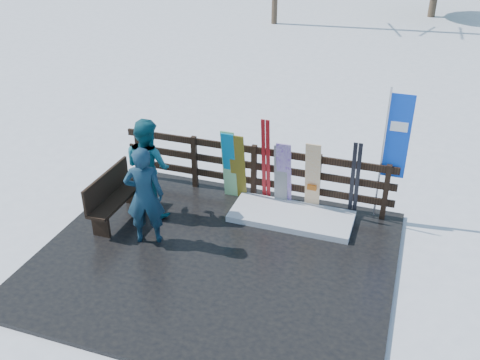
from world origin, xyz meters
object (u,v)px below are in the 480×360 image
at_px(snowboard_0, 230,166).
at_px(rental_flag, 394,141).
at_px(snowboard_1, 229,165).
at_px(snowboard_4, 281,176).
at_px(person_front, 144,196).
at_px(person_back, 148,167).
at_px(snowboard_5, 313,178).
at_px(bench, 113,195).
at_px(snowboard_3, 284,175).
at_px(snowboard_2, 238,167).

distance_m(snowboard_0, rental_flag, 3.18).
xyz_separation_m(snowboard_1, snowboard_4, (1.06, 0.00, -0.07)).
height_order(person_front, person_back, person_back).
height_order(snowboard_5, rental_flag, rental_flag).
height_order(bench, person_front, person_front).
bearing_deg(snowboard_0, snowboard_3, 0.00).
bearing_deg(snowboard_5, snowboard_3, 180.00).
xyz_separation_m(snowboard_1, rental_flag, (3.06, 0.27, 0.85)).
bearing_deg(snowboard_5, snowboard_1, -180.00).
bearing_deg(rental_flag, snowboard_0, -174.94).
bearing_deg(person_back, snowboard_2, -122.62).
relative_size(snowboard_0, snowboard_1, 0.98).
relative_size(snowboard_0, rental_flag, 0.58).
bearing_deg(snowboard_3, snowboard_5, 0.00).
xyz_separation_m(snowboard_0, rental_flag, (3.05, 0.27, 0.87)).
bearing_deg(person_front, snowboard_5, -165.15).
distance_m(snowboard_2, snowboard_4, 0.88).
height_order(snowboard_1, snowboard_3, snowboard_1).
relative_size(snowboard_0, snowboard_4, 1.08).
bearing_deg(person_back, snowboard_4, -133.69).
xyz_separation_m(bench, snowboard_5, (3.50, 1.45, 0.25)).
height_order(snowboard_2, person_front, person_front).
distance_m(bench, snowboard_5, 3.79).
relative_size(snowboard_0, person_back, 0.77).
xyz_separation_m(snowboard_1, person_front, (-0.87, -1.89, 0.16)).
height_order(rental_flag, person_back, rental_flag).
height_order(snowboard_4, person_back, person_back).
xyz_separation_m(snowboard_1, snowboard_5, (1.69, 0.00, 0.00)).
height_order(snowboard_2, snowboard_3, snowboard_2).
relative_size(snowboard_1, snowboard_4, 1.11).
bearing_deg(snowboard_5, rental_flag, 11.16).
bearing_deg(snowboard_0, bench, -141.37).
bearing_deg(snowboard_1, bench, -141.27).
distance_m(snowboard_0, snowboard_5, 1.68).
height_order(snowboard_3, person_back, person_back).
height_order(bench, snowboard_5, snowboard_5).
relative_size(bench, snowboard_3, 1.02).
bearing_deg(snowboard_1, snowboard_0, 0.00).
bearing_deg(snowboard_2, person_front, -119.22).
bearing_deg(snowboard_4, snowboard_2, 180.00).
distance_m(snowboard_0, person_front, 2.09).
bearing_deg(rental_flag, bench, -160.51).
distance_m(bench, person_back, 0.85).
distance_m(bench, snowboard_4, 3.22).
height_order(snowboard_5, person_back, person_back).
xyz_separation_m(snowboard_3, rental_flag, (1.93, 0.27, 0.88)).
height_order(snowboard_1, person_back, person_back).
relative_size(snowboard_4, person_front, 0.75).
xyz_separation_m(snowboard_5, person_front, (-2.56, -1.89, 0.16)).
relative_size(bench, snowboard_1, 0.98).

